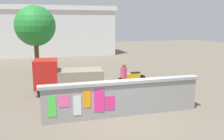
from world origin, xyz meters
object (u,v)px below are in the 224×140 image
(tree_roadside, at_px, (35,26))
(person_walking, at_px, (124,75))
(bicycle_near, at_px, (150,95))
(motorcycle, at_px, (133,78))
(auto_rickshaw_truck, at_px, (65,77))

(tree_roadside, bearing_deg, person_walking, -53.38)
(person_walking, relative_size, tree_roadside, 0.33)
(bicycle_near, height_order, tree_roadside, tree_roadside)
(person_walking, bearing_deg, bicycle_near, -71.58)
(bicycle_near, distance_m, person_walking, 2.19)
(bicycle_near, xyz_separation_m, person_walking, (-0.66, 1.99, 0.62))
(motorcycle, relative_size, bicycle_near, 1.13)
(person_walking, height_order, tree_roadside, tree_roadside)
(auto_rickshaw_truck, xyz_separation_m, bicycle_near, (3.73, -2.77, -0.54))
(motorcycle, bearing_deg, tree_roadside, 138.98)
(auto_rickshaw_truck, bearing_deg, person_walking, -14.24)
(person_walking, bearing_deg, motorcycle, 50.98)
(motorcycle, relative_size, tree_roadside, 0.38)
(auto_rickshaw_truck, bearing_deg, tree_roadside, 105.26)
(auto_rickshaw_truck, distance_m, bicycle_near, 4.68)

